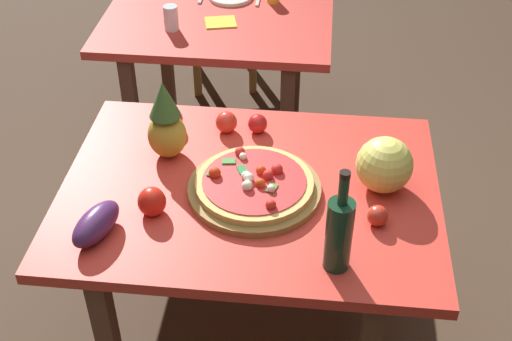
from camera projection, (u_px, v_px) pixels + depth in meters
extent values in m
plane|color=#4C3828|center=(251.00, 336.00, 2.67)|extent=(10.00, 10.00, 0.00)
cube|color=brown|center=(165.00, 193.00, 2.79)|extent=(0.06, 0.06, 0.73)
cube|color=brown|center=(361.00, 207.00, 2.72)|extent=(0.06, 0.06, 0.73)
cube|color=red|center=(250.00, 191.00, 2.20)|extent=(1.22, 0.91, 0.04)
cube|color=brown|center=(134.00, 125.00, 3.17)|extent=(0.06, 0.06, 0.73)
cube|color=brown|center=(286.00, 135.00, 3.11)|extent=(0.06, 0.06, 0.73)
cube|color=brown|center=(166.00, 52.00, 3.73)|extent=(0.06, 0.06, 0.73)
cube|color=brown|center=(295.00, 59.00, 3.67)|extent=(0.06, 0.06, 0.73)
cube|color=red|center=(218.00, 20.00, 3.18)|extent=(1.08, 0.82, 0.04)
cube|color=olive|center=(248.00, 36.00, 4.22)|extent=(0.04, 0.04, 0.41)
cube|color=olive|center=(195.00, 38.00, 4.20)|extent=(0.04, 0.04, 0.41)
cube|color=olive|center=(253.00, 62.00, 3.97)|extent=(0.04, 0.04, 0.41)
cube|color=olive|center=(197.00, 65.00, 3.94)|extent=(0.04, 0.04, 0.41)
cube|color=olive|center=(222.00, 16.00, 3.94)|extent=(0.47, 0.47, 0.04)
cylinder|color=olive|center=(254.00, 189.00, 2.16)|extent=(0.43, 0.43, 0.02)
cylinder|color=#DAB25F|center=(254.00, 184.00, 2.14)|extent=(0.38, 0.38, 0.02)
cylinder|color=red|center=(254.00, 181.00, 2.14)|extent=(0.33, 0.33, 0.00)
sphere|color=red|center=(261.00, 171.00, 2.16)|extent=(0.03, 0.03, 0.03)
sphere|color=red|center=(268.00, 175.00, 2.14)|extent=(0.04, 0.04, 0.04)
sphere|color=red|center=(271.00, 205.00, 2.03)|extent=(0.03, 0.03, 0.03)
sphere|color=red|center=(215.00, 173.00, 2.15)|extent=(0.04, 0.04, 0.04)
sphere|color=red|center=(240.00, 152.00, 2.24)|extent=(0.03, 0.03, 0.03)
sphere|color=red|center=(277.00, 170.00, 2.16)|extent=(0.04, 0.04, 0.04)
sphere|color=red|center=(260.00, 183.00, 2.11)|extent=(0.03, 0.03, 0.03)
cube|color=#257631|center=(213.00, 172.00, 2.16)|extent=(0.04, 0.05, 0.00)
cube|color=#397D24|center=(272.00, 188.00, 2.10)|extent=(0.04, 0.05, 0.00)
cube|color=#388530|center=(229.00, 161.00, 2.21)|extent=(0.05, 0.03, 0.00)
cube|color=#246F32|center=(242.00, 170.00, 2.17)|extent=(0.04, 0.05, 0.00)
sphere|color=white|center=(246.00, 176.00, 2.13)|extent=(0.03, 0.03, 0.03)
sphere|color=white|center=(243.00, 156.00, 2.22)|extent=(0.03, 0.03, 0.03)
sphere|color=white|center=(250.00, 178.00, 2.13)|extent=(0.03, 0.03, 0.03)
sphere|color=white|center=(248.00, 186.00, 2.10)|extent=(0.03, 0.03, 0.03)
sphere|color=white|center=(271.00, 189.00, 2.09)|extent=(0.03, 0.03, 0.03)
cylinder|color=#173824|center=(339.00, 235.00, 1.84)|extent=(0.08, 0.08, 0.23)
cylinder|color=#173824|center=(343.00, 190.00, 1.74)|extent=(0.03, 0.03, 0.09)
cylinder|color=black|center=(345.00, 175.00, 1.71)|extent=(0.03, 0.03, 0.02)
ellipsoid|color=#AE9732|center=(167.00, 135.00, 2.28)|extent=(0.13, 0.13, 0.16)
cone|color=#36622B|center=(164.00, 99.00, 2.19)|extent=(0.11, 0.11, 0.13)
sphere|color=#D9D560|center=(384.00, 165.00, 2.13)|extent=(0.18, 0.18, 0.18)
ellipsoid|color=red|center=(152.00, 202.00, 2.06)|extent=(0.09, 0.09, 0.10)
ellipsoid|color=#482355|center=(96.00, 224.00, 1.98)|extent=(0.15, 0.22, 0.09)
sphere|color=red|center=(226.00, 122.00, 2.41)|extent=(0.08, 0.08, 0.08)
sphere|color=red|center=(172.00, 119.00, 2.42)|extent=(0.08, 0.08, 0.08)
sphere|color=red|center=(258.00, 124.00, 2.41)|extent=(0.07, 0.07, 0.07)
sphere|color=red|center=(378.00, 216.00, 2.03)|extent=(0.07, 0.07, 0.07)
cylinder|color=silver|center=(171.00, 18.00, 3.02)|extent=(0.06, 0.06, 0.11)
cube|color=yellow|center=(221.00, 22.00, 3.11)|extent=(0.16, 0.15, 0.01)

